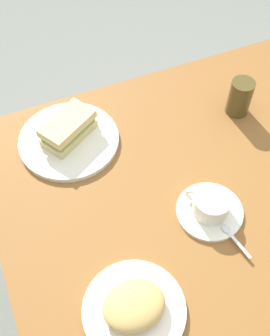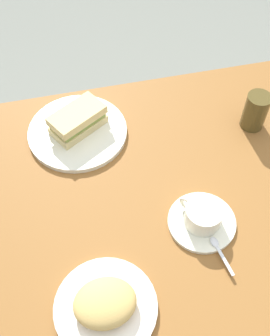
# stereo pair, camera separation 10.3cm
# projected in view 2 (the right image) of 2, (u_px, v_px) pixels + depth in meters

# --- Properties ---
(ground_plane) EXTENTS (6.00, 6.00, 0.00)m
(ground_plane) POSITION_uv_depth(u_px,v_px,m) (210.00, 284.00, 1.66)
(ground_plane) COLOR slate
(dining_table) EXTENTS (1.31, 0.82, 0.75)m
(dining_table) POSITION_uv_depth(u_px,v_px,m) (244.00, 204.00, 1.15)
(dining_table) COLOR brown
(dining_table) RESTS_ON ground_plane
(sandwich_plate) EXTENTS (0.27, 0.27, 0.01)m
(sandwich_plate) POSITION_uv_depth(u_px,v_px,m) (78.00, 132.00, 1.13)
(sandwich_plate) COLOR silver
(sandwich_plate) RESTS_ON dining_table
(sandwich_front) EXTENTS (0.17, 0.14, 0.06)m
(sandwich_front) POSITION_uv_depth(u_px,v_px,m) (78.00, 120.00, 1.11)
(sandwich_front) COLOR #D3BC7B
(sandwich_front) RESTS_ON sandwich_plate
(coffee_saucer) EXTENTS (0.16, 0.16, 0.01)m
(coffee_saucer) POSITION_uv_depth(u_px,v_px,m) (202.00, 222.00, 0.97)
(coffee_saucer) COLOR silver
(coffee_saucer) RESTS_ON dining_table
(coffee_cup) EXTENTS (0.09, 0.10, 0.05)m
(coffee_cup) POSITION_uv_depth(u_px,v_px,m) (203.00, 215.00, 0.95)
(coffee_cup) COLOR silver
(coffee_cup) RESTS_ON coffee_saucer
(spoon) EXTENTS (0.03, 0.10, 0.01)m
(spoon) POSITION_uv_depth(u_px,v_px,m) (218.00, 249.00, 0.93)
(spoon) COLOR silver
(spoon) RESTS_ON coffee_saucer
(side_plate) EXTENTS (0.21, 0.21, 0.01)m
(side_plate) POSITION_uv_depth(u_px,v_px,m) (106.00, 307.00, 0.86)
(side_plate) COLOR silver
(side_plate) RESTS_ON dining_table
(side_food_pile) EXTENTS (0.13, 0.11, 0.04)m
(side_food_pile) POSITION_uv_depth(u_px,v_px,m) (105.00, 303.00, 0.83)
(side_food_pile) COLOR tan
(side_food_pile) RESTS_ON side_plate
(drinking_glass) EXTENTS (0.06, 0.06, 0.11)m
(drinking_glass) POSITION_uv_depth(u_px,v_px,m) (255.00, 111.00, 1.12)
(drinking_glass) COLOR #4C3E1C
(drinking_glass) RESTS_ON dining_table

